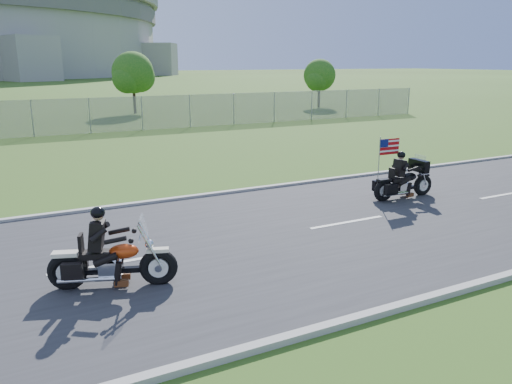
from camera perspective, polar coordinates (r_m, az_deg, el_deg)
name	(u,v)px	position (r m, az deg, el deg)	size (l,w,h in m)	color
ground	(199,250)	(11.03, -6.55, -6.62)	(420.00, 420.00, 0.00)	#304515
road	(199,249)	(11.02, -6.55, -6.53)	(120.00, 8.00, 0.04)	#28282B
curb_north	(149,203)	(14.69, -12.15, -1.20)	(120.00, 0.18, 0.12)	#9E9B93
curb_south	(296,336)	(7.71, 4.58, -16.12)	(120.00, 0.18, 0.12)	#9E9B93
tree_fence_near	(133,75)	(40.84, -13.84, 12.88)	(3.52, 3.28, 4.75)	#382316
tree_fence_far	(320,77)	(45.56, 7.28, 12.91)	(3.08, 2.87, 4.20)	#382316
motorcycle_lead	(111,263)	(9.41, -16.28, -7.76)	(2.23, 1.07, 1.55)	black
motorcycle_follow	(404,183)	(15.45, 16.52, 1.03)	(2.17, 0.71, 1.81)	black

